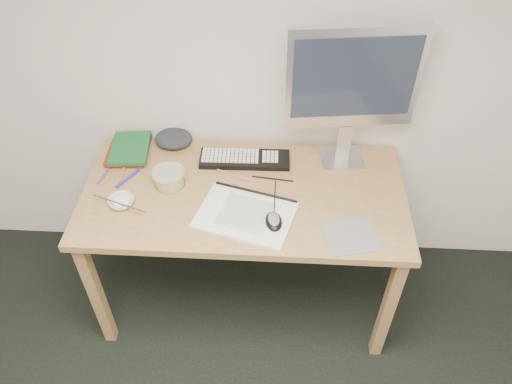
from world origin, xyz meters
The scene contains 18 objects.
desk centered at (0.26, 1.43, 0.67)m, with size 1.40×0.70×0.75m.
mousepad centered at (0.70, 1.20, 0.75)m, with size 0.21×0.19×0.00m, color slate.
sketchpad centered at (0.27, 1.29, 0.76)m, with size 0.38×0.27×0.01m, color white.
keyboard centered at (0.25, 1.63, 0.76)m, with size 0.41×0.13×0.02m, color black.
monitor centered at (0.69, 1.68, 1.16)m, with size 0.56×0.19×0.65m.
mouse centered at (0.39, 1.24, 0.78)m, with size 0.07×0.11×0.04m, color black.
rice_bowl centered at (-0.25, 1.32, 0.77)m, with size 0.11×0.11×0.03m, color silver.
chopsticks centered at (-0.25, 1.29, 0.79)m, with size 0.02×0.02×0.25m, color #ABABAD.
fruit_tub centered at (-0.07, 1.46, 0.79)m, with size 0.14×0.14×0.07m, color #D4D94C.
book_red centered at (-0.31, 1.67, 0.76)m, with size 0.18×0.24×0.02m, color maroon.
book_green centered at (-0.29, 1.66, 0.78)m, with size 0.17×0.24×0.02m, color #165B29.
cloth_lump centered at (-0.10, 1.74, 0.78)m, with size 0.15×0.12×0.06m, color #26272D.
pencil_pink centered at (0.20, 1.53, 0.75)m, with size 0.01×0.01×0.17m, color #D0687B.
pencil_tan centered at (0.24, 1.46, 0.75)m, with size 0.01×0.01×0.17m, color tan.
pencil_black centered at (0.38, 1.52, 0.75)m, with size 0.01×0.01×0.19m, color black.
marker_blue centered at (-0.27, 1.48, 0.76)m, with size 0.01×0.01×0.15m, color #222AB9.
marker_orange centered at (-0.30, 1.52, 0.76)m, with size 0.01×0.01×0.12m, color orange.
marker_purple centered at (-0.38, 1.49, 0.76)m, with size 0.01×0.01×0.12m, color #7B278F.
Camera 1 is at (0.40, -0.13, 2.24)m, focal length 35.00 mm.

